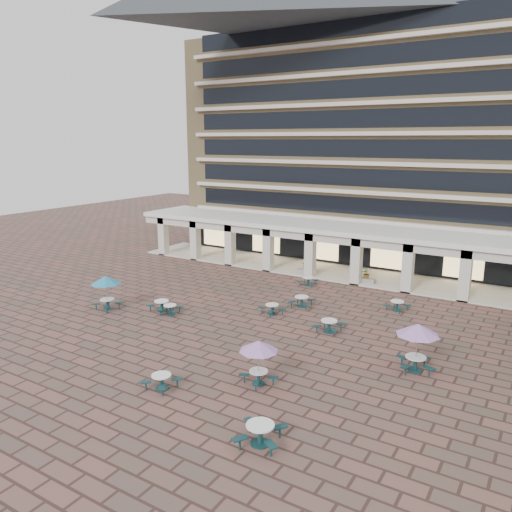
% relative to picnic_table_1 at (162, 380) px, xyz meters
% --- Properties ---
extents(ground, '(120.00, 120.00, 0.00)m').
position_rel_picnic_table_1_xyz_m(ground, '(-0.53, 9.63, -0.43)').
color(ground, brown).
rests_on(ground, ground).
extents(apartment_building, '(40.00, 15.50, 25.20)m').
position_rel_picnic_table_1_xyz_m(apartment_building, '(-0.53, 35.10, 12.17)').
color(apartment_building, tan).
rests_on(apartment_building, ground).
extents(retail_arcade, '(42.00, 6.60, 4.40)m').
position_rel_picnic_table_1_xyz_m(retail_arcade, '(-0.53, 24.43, 2.57)').
color(retail_arcade, white).
rests_on(retail_arcade, ground).
extents(picnic_table_1, '(1.62, 1.62, 0.72)m').
position_rel_picnic_table_1_xyz_m(picnic_table_1, '(0.00, 0.00, 0.00)').
color(picnic_table_1, '#13383B').
rests_on(picnic_table_1, ground).
extents(picnic_table_3, '(2.21, 2.21, 0.86)m').
position_rel_picnic_table_1_xyz_m(picnic_table_3, '(6.40, -1.37, 0.08)').
color(picnic_table_3, '#13383B').
rests_on(picnic_table_3, ground).
extents(picnic_table_4, '(2.10, 2.10, 2.43)m').
position_rel_picnic_table_1_xyz_m(picnic_table_4, '(-11.20, 6.77, 1.63)').
color(picnic_table_4, '#13383B').
rests_on(picnic_table_4, ground).
extents(picnic_table_5, '(1.77, 1.77, 0.67)m').
position_rel_picnic_table_1_xyz_m(picnic_table_5, '(-6.71, 8.31, -0.03)').
color(picnic_table_5, '#13383B').
rests_on(picnic_table_5, ground).
extents(picnic_table_6, '(1.96, 1.96, 2.26)m').
position_rel_picnic_table_1_xyz_m(picnic_table_6, '(3.75, 2.87, 1.49)').
color(picnic_table_6, '#13383B').
rests_on(picnic_table_6, ground).
extents(picnic_table_7, '(1.76, 1.76, 0.78)m').
position_rel_picnic_table_1_xyz_m(picnic_table_7, '(3.96, 11.00, 0.03)').
color(picnic_table_7, '#13383B').
rests_on(picnic_table_7, ground).
extents(picnic_table_8, '(1.90, 1.90, 0.76)m').
position_rel_picnic_table_1_xyz_m(picnic_table_8, '(-7.65, 8.49, 0.02)').
color(picnic_table_8, '#13383B').
rests_on(picnic_table_8, ground).
extents(picnic_table_9, '(1.79, 1.79, 0.76)m').
position_rel_picnic_table_1_xyz_m(picnic_table_9, '(0.31, 14.51, 0.02)').
color(picnic_table_9, '#13383B').
rests_on(picnic_table_9, ground).
extents(picnic_table_10, '(1.91, 1.91, 0.69)m').
position_rel_picnic_table_1_xyz_m(picnic_table_10, '(-0.74, 12.04, -0.02)').
color(picnic_table_10, '#13383B').
rests_on(picnic_table_10, ground).
extents(picnic_table_11, '(2.23, 2.23, 2.58)m').
position_rel_picnic_table_1_xyz_m(picnic_table_11, '(9.96, 8.37, 1.76)').
color(picnic_table_11, '#13383B').
rests_on(picnic_table_11, ground).
extents(picnic_table_12, '(1.64, 1.64, 0.69)m').
position_rel_picnic_table_1_xyz_m(picnic_table_12, '(-1.65, 19.63, -0.02)').
color(picnic_table_12, '#13383B').
rests_on(picnic_table_12, ground).
extents(picnic_table_13, '(1.82, 1.82, 0.70)m').
position_rel_picnic_table_1_xyz_m(picnic_table_13, '(6.43, 17.26, -0.01)').
color(picnic_table_13, '#13383B').
rests_on(picnic_table_13, ground).
extents(planter_left, '(1.50, 0.76, 1.30)m').
position_rel_picnic_table_1_xyz_m(planter_left, '(-3.27, 22.53, 0.11)').
color(planter_left, '#999993').
rests_on(planter_left, ground).
extents(planter_right, '(1.50, 0.90, 1.35)m').
position_rel_picnic_table_1_xyz_m(planter_right, '(2.32, 22.53, 0.15)').
color(planter_right, '#999993').
rests_on(planter_right, ground).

